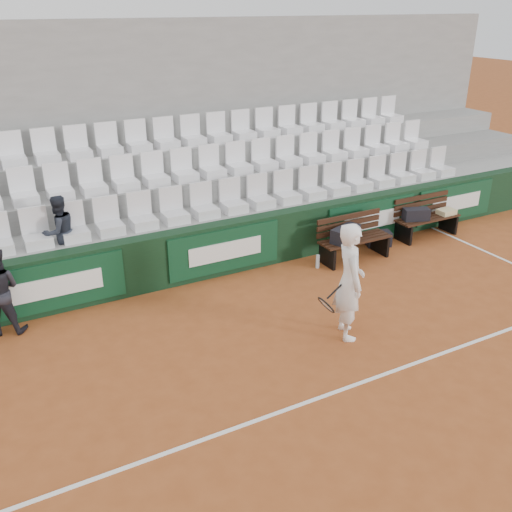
{
  "coord_description": "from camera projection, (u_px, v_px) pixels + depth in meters",
  "views": [
    {
      "loc": [
        -4.23,
        -4.89,
        4.71
      ],
      "look_at": [
        -0.32,
        2.4,
        1.0
      ],
      "focal_mm": 40.0,
      "sensor_mm": 36.0,
      "label": 1
    }
  ],
  "objects": [
    {
      "name": "seat_row_back",
      "position": [
        180.0,
        132.0,
        11.89
      ],
      "size": [
        11.9,
        0.44,
        0.63
      ],
      "primitive_type": "cube",
      "color": "white",
      "rests_on": "grandstand_tier_back"
    },
    {
      "name": "tennis_player",
      "position": [
        349.0,
        281.0,
        8.44
      ],
      "size": [
        0.82,
        0.78,
        1.83
      ],
      "color": "white",
      "rests_on": "ground"
    },
    {
      "name": "bench_right",
      "position": [
        426.0,
        227.0,
        12.38
      ],
      "size": [
        1.5,
        0.56,
        0.45
      ],
      "primitive_type": "cube",
      "color": "#331A0F",
      "rests_on": "ground"
    },
    {
      "name": "seat_row_mid",
      "position": [
        199.0,
        163.0,
        11.31
      ],
      "size": [
        11.9,
        0.44,
        0.63
      ],
      "primitive_type": "cube",
      "color": "white",
      "rests_on": "grandstand_tier_mid"
    },
    {
      "name": "seat_row_front",
      "position": [
        220.0,
        198.0,
        10.73
      ],
      "size": [
        11.9,
        0.44,
        0.63
      ],
      "primitive_type": "cube",
      "color": "silver",
      "rests_on": "grandstand_tier_front"
    },
    {
      "name": "towel",
      "position": [
        446.0,
        212.0,
        12.44
      ],
      "size": [
        0.39,
        0.29,
        0.11
      ],
      "primitive_type": "cube",
      "rotation": [
        0.0,
        0.0,
        0.04
      ],
      "color": "#CABA83",
      "rests_on": "bench_right"
    },
    {
      "name": "court_baseline",
      "position": [
        361.0,
        383.0,
        7.68
      ],
      "size": [
        18.0,
        0.06,
        0.01
      ],
      "primitive_type": "cube",
      "color": "white",
      "rests_on": "ground"
    },
    {
      "name": "grandstand_tier_mid",
      "position": [
        198.0,
        210.0,
        11.87
      ],
      "size": [
        18.0,
        0.95,
        1.45
      ],
      "primitive_type": "cube",
      "color": "gray",
      "rests_on": "ground"
    },
    {
      "name": "ground",
      "position": [
        361.0,
        383.0,
        7.68
      ],
      "size": [
        80.0,
        80.0,
        0.0
      ],
      "primitive_type": "plane",
      "color": "#9D4D23",
      "rests_on": "ground"
    },
    {
      "name": "sports_bag_left",
      "position": [
        345.0,
        234.0,
        11.02
      ],
      "size": [
        0.71,
        0.49,
        0.28
      ],
      "primitive_type": "cube",
      "rotation": [
        0.0,
        0.0,
        0.35
      ],
      "color": "black",
      "rests_on": "bench_left"
    },
    {
      "name": "bench_left",
      "position": [
        354.0,
        249.0,
        11.28
      ],
      "size": [
        1.5,
        0.56,
        0.45
      ],
      "primitive_type": "cube",
      "color": "#31190E",
      "rests_on": "ground"
    },
    {
      "name": "grandstand_tier_back",
      "position": [
        180.0,
        188.0,
        12.54
      ],
      "size": [
        18.0,
        0.95,
        1.9
      ],
      "primitive_type": "cube",
      "color": "gray",
      "rests_on": "ground"
    },
    {
      "name": "water_bottle_far",
      "position": [
        385.0,
        247.0,
        11.6
      ],
      "size": [
        0.08,
        0.08,
        0.27
      ],
      "primitive_type": "cylinder",
      "color": "#AFC0C6",
      "rests_on": "ground"
    },
    {
      "name": "spectator_c",
      "position": [
        56.0,
        206.0,
        9.37
      ],
      "size": [
        0.74,
        0.67,
        1.25
      ],
      "primitive_type": "imported",
      "rotation": [
        0.0,
        0.0,
        3.53
      ],
      "color": "#1E232D",
      "rests_on": "grandstand_tier_front"
    },
    {
      "name": "grandstand_rear_wall",
      "position": [
        167.0,
        126.0,
        12.54
      ],
      "size": [
        18.0,
        0.3,
        4.4
      ],
      "primitive_type": "cube",
      "color": "gray",
      "rests_on": "ground"
    },
    {
      "name": "back_barrier",
      "position": [
        234.0,
        246.0,
        10.72
      ],
      "size": [
        18.0,
        0.34,
        1.0
      ],
      "color": "black",
      "rests_on": "ground"
    },
    {
      "name": "sports_bag_right",
      "position": [
        416.0,
        214.0,
        12.08
      ],
      "size": [
        0.59,
        0.42,
        0.25
      ],
      "primitive_type": "cube",
      "rotation": [
        0.0,
        0.0,
        -0.33
      ],
      "color": "black",
      "rests_on": "bench_right"
    },
    {
      "name": "sports_bag_ground",
      "position": [
        378.0,
        239.0,
        11.96
      ],
      "size": [
        0.58,
        0.46,
        0.31
      ],
      "primitive_type": "cube",
      "rotation": [
        0.0,
        0.0,
        -0.36
      ],
      "color": "black",
      "rests_on": "ground"
    },
    {
      "name": "grandstand_tier_front",
      "position": [
        217.0,
        235.0,
        11.2
      ],
      "size": [
        18.0,
        0.95,
        1.0
      ],
      "primitive_type": "cube",
      "color": "#9A9A97",
      "rests_on": "ground"
    },
    {
      "name": "water_bottle_near",
      "position": [
        318.0,
        261.0,
        10.95
      ],
      "size": [
        0.07,
        0.07,
        0.27
      ],
      "primitive_type": "cylinder",
      "color": "silver",
      "rests_on": "ground"
    }
  ]
}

